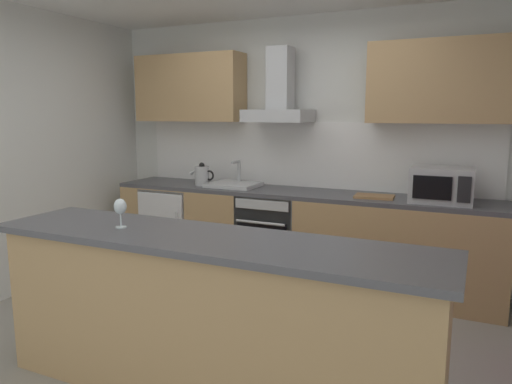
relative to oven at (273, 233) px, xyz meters
The scene contains 14 objects.
ground 1.54m from the oven, 81.80° to the right, with size 5.32×4.59×0.02m, color gray.
wall_back 0.96m from the oven, 62.79° to the left, with size 5.32×0.12×2.60m, color silver.
backsplash_tile 0.87m from the oven, 58.00° to the left, with size 3.67×0.02×0.66m, color white.
counter_back 0.21m from the oven, ahead, with size 3.80×0.60×0.90m.
counter_island 2.10m from the oven, 77.50° to the right, with size 2.69×0.64×0.96m.
upper_cabinets 1.48m from the oven, 40.17° to the left, with size 3.75×0.32×0.70m.
oven is the anchor object (origin of this frame).
refrigerator 1.17m from the oven, behind, with size 0.58×0.60×0.85m.
microwave 1.65m from the oven, ahead, with size 0.50×0.38×0.30m.
sink 0.65m from the oven, behind, with size 0.50×0.40×0.26m.
kettle 0.97m from the oven, behind, with size 0.29×0.15×0.24m.
range_hood 1.33m from the oven, 90.00° to the left, with size 0.62×0.45×0.72m.
wine_glass 2.18m from the oven, 93.15° to the right, with size 0.08×0.08×0.18m.
chopping_board 1.09m from the oven, ahead, with size 0.34×0.22×0.02m, color #9E7247.
Camera 1 is at (1.61, -2.85, 1.65)m, focal length 33.73 mm.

